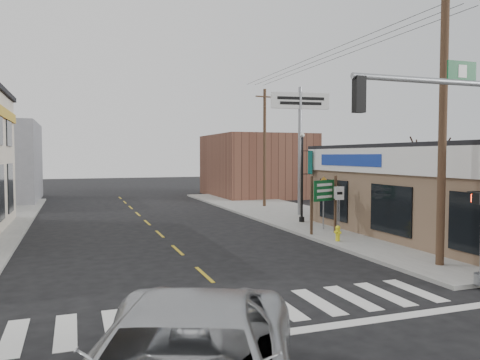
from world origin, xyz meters
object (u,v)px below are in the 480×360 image
object	(u,v)px
dance_center_sign	(300,120)
lamp_post	(303,170)
utility_pole_near	(443,107)
fire_hydrant	(338,233)
traffic_signal_pole	(468,154)
bare_tree	(430,145)
utility_pole_far	(265,146)
guide_sign	(324,196)

from	to	relation	value
dance_center_sign	lamp_post	bearing A→B (deg)	-105.87
utility_pole_near	lamp_post	bearing A→B (deg)	87.46
utility_pole_near	dance_center_sign	bearing A→B (deg)	82.93
fire_hydrant	utility_pole_near	bearing A→B (deg)	-79.44
traffic_signal_pole	bare_tree	size ratio (longest dim) A/B	1.19
utility_pole_far	bare_tree	bearing A→B (deg)	-90.63
traffic_signal_pole	utility_pole_far	world-z (taller)	utility_pole_far
traffic_signal_pole	dance_center_sign	bearing A→B (deg)	80.14
bare_tree	utility_pole_far	bearing A→B (deg)	96.09
bare_tree	utility_pole_near	distance (m)	5.05
lamp_post	utility_pole_near	size ratio (longest dim) A/B	0.48
guide_sign	utility_pole_near	size ratio (longest dim) A/B	0.26
traffic_signal_pole	utility_pole_far	size ratio (longest dim) A/B	0.74
utility_pole_far	utility_pole_near	bearing A→B (deg)	-101.20
guide_sign	bare_tree	distance (m)	5.02
lamp_post	utility_pole_near	world-z (taller)	utility_pole_near
lamp_post	utility_pole_far	distance (m)	8.19
dance_center_sign	bare_tree	bearing A→B (deg)	-73.19
traffic_signal_pole	fire_hydrant	distance (m)	7.87
fire_hydrant	utility_pole_far	bearing A→B (deg)	80.23
lamp_post	dance_center_sign	distance (m)	4.06
fire_hydrant	bare_tree	size ratio (longest dim) A/B	0.13
utility_pole_near	guide_sign	bearing A→B (deg)	94.04
traffic_signal_pole	guide_sign	xyz separation A→B (m)	(0.77, 8.95, -1.89)
traffic_signal_pole	utility_pole_near	distance (m)	3.07
fire_hydrant	lamp_post	bearing A→B (deg)	77.35
traffic_signal_pole	guide_sign	distance (m)	9.19
traffic_signal_pole	fire_hydrant	bearing A→B (deg)	87.22
guide_sign	fire_hydrant	distance (m)	2.30
utility_pole_near	bare_tree	bearing A→B (deg)	51.87
guide_sign	bare_tree	bearing A→B (deg)	-61.72
guide_sign	dance_center_sign	world-z (taller)	dance_center_sign
dance_center_sign	utility_pole_near	distance (m)	13.18
fire_hydrant	lamp_post	xyz separation A→B (m)	(1.27, 5.64, 2.44)
fire_hydrant	bare_tree	distance (m)	5.43
guide_sign	utility_pole_far	bearing A→B (deg)	56.54
fire_hydrant	lamp_post	size ratio (longest dim) A/B	0.14
fire_hydrant	lamp_post	distance (m)	6.27
guide_sign	lamp_post	size ratio (longest dim) A/B	0.55
guide_sign	dance_center_sign	xyz separation A→B (m)	(2.03, 6.45, 3.96)
traffic_signal_pole	utility_pole_near	world-z (taller)	utility_pole_near
lamp_post	utility_pole_near	xyz separation A→B (m)	(-0.37, -10.46, 2.36)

